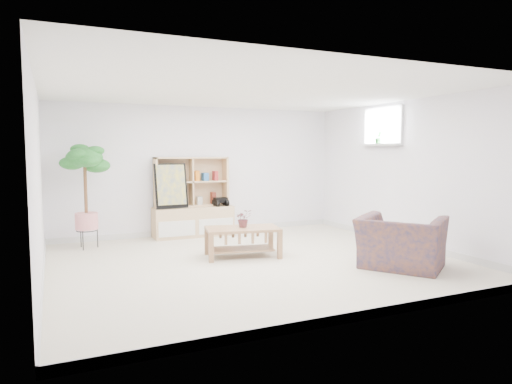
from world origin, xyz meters
name	(u,v)px	position (x,y,z in m)	size (l,w,h in m)	color
floor	(255,261)	(0.00, 0.00, 0.00)	(5.50, 5.00, 0.01)	beige
ceiling	(255,91)	(0.00, 0.00, 2.40)	(5.50, 5.00, 0.01)	white
walls	(255,177)	(0.00, 0.00, 1.20)	(5.51, 5.01, 2.40)	white
baseboard	(255,258)	(0.00, 0.00, 0.05)	(5.50, 5.00, 0.10)	silver
window	(383,126)	(2.73, 0.60, 2.00)	(0.10, 0.98, 0.68)	silver
window_sill	(380,145)	(2.67, 0.60, 1.68)	(0.14, 1.00, 0.04)	silver
storage_unit	(193,197)	(-0.25, 2.24, 0.73)	(1.46, 0.49, 1.46)	tan
poster	(171,186)	(-0.67, 2.17, 0.95)	(0.58, 0.13, 0.81)	yellow
toy_truck	(221,201)	(0.25, 2.14, 0.64)	(0.34, 0.24, 0.18)	black
coffee_table	(243,242)	(-0.05, 0.34, 0.22)	(1.07, 0.58, 0.44)	#926145
table_plant	(243,218)	(-0.02, 0.37, 0.57)	(0.24, 0.21, 0.26)	#124913
floor_tree	(86,196)	(-2.12, 1.92, 0.84)	(0.62, 0.62, 1.69)	#136F1A
armchair	(401,239)	(1.63, -1.15, 0.40)	(1.07, 0.93, 0.79)	navy
sill_plant	(378,138)	(2.67, 0.65, 1.81)	(0.12, 0.09, 0.21)	#136F1A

